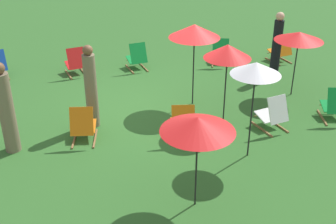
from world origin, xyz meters
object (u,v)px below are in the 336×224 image
(deckchair_6, at_px, (183,124))
(umbrella_2, at_px, (256,69))
(deckchair_2, at_px, (335,105))
(person_2, at_px, (91,88))
(deckchair_0, at_px, (83,126))
(deckchair_10, at_px, (220,53))
(umbrella_3, at_px, (228,51))
(person_0, at_px, (6,110))
(umbrella_1, at_px, (299,36))
(deckchair_1, at_px, (281,50))
(deckchair_7, at_px, (75,63))
(deckchair_8, at_px, (137,58))
(deckchair_13, at_px, (273,114))
(umbrella_0, at_px, (194,31))
(person_1, at_px, (277,46))
(umbrella_4, at_px, (198,124))

(deckchair_6, xyz_separation_m, umbrella_2, (-1.14, 0.89, 1.50))
(deckchair_2, distance_m, person_2, 5.55)
(deckchair_0, xyz_separation_m, deckchair_10, (-4.18, -3.81, 0.00))
(deckchair_0, distance_m, umbrella_3, 3.43)
(deckchair_10, bearing_deg, person_0, 50.25)
(deckchair_6, bearing_deg, deckchair_0, -0.33)
(deckchair_10, bearing_deg, umbrella_1, 131.25)
(deckchair_0, bearing_deg, deckchair_1, -140.87)
(deckchair_10, xyz_separation_m, person_2, (3.95, 3.14, 0.55))
(deckchair_2, relative_size, deckchair_6, 1.02)
(deckchair_10, xyz_separation_m, umbrella_2, (0.97, 5.01, 1.50))
(person_0, bearing_deg, deckchair_0, -45.32)
(deckchair_7, height_order, deckchair_8, same)
(deckchair_13, height_order, umbrella_0, umbrella_0)
(deckchair_2, bearing_deg, deckchair_10, -56.28)
(deckchair_10, height_order, umbrella_2, umbrella_2)
(umbrella_2, xyz_separation_m, person_0, (4.65, -1.13, -0.95))
(deckchair_7, xyz_separation_m, umbrella_2, (-3.34, 5.00, 1.50))
(umbrella_0, bearing_deg, deckchair_13, 131.63)
(deckchair_7, height_order, deckchair_10, same)
(deckchair_1, height_order, umbrella_3, umbrella_3)
(umbrella_3, bearing_deg, umbrella_2, 92.69)
(deckchair_6, bearing_deg, deckchair_10, -108.77)
(person_1, height_order, person_2, person_2)
(deckchair_0, bearing_deg, deckchair_10, -129.56)
(umbrella_4, bearing_deg, umbrella_3, -116.70)
(deckchair_10, xyz_separation_m, umbrella_0, (1.48, 2.49, 1.49))
(umbrella_3, height_order, person_2, person_2)
(umbrella_0, bearing_deg, umbrella_3, 112.01)
(deckchair_8, height_order, umbrella_2, umbrella_2)
(person_1, bearing_deg, deckchair_8, -97.33)
(deckchair_10, relative_size, umbrella_2, 0.43)
(deckchair_8, height_order, person_2, person_2)
(deckchair_2, xyz_separation_m, person_0, (7.14, -0.07, 0.55))
(deckchair_1, xyz_separation_m, umbrella_3, (2.92, 3.44, 1.35))
(deckchair_2, xyz_separation_m, person_1, (0.28, -2.76, 0.54))
(umbrella_3, bearing_deg, deckchair_0, 3.74)
(deckchair_1, bearing_deg, deckchair_2, 70.97)
(deckchair_2, relative_size, deckchair_10, 0.98)
(person_1, bearing_deg, umbrella_2, -18.85)
(person_2, bearing_deg, deckchair_2, -114.53)
(deckchair_7, distance_m, deckchair_13, 5.88)
(deckchair_7, height_order, person_1, person_1)
(deckchair_7, bearing_deg, deckchair_6, 104.32)
(deckchair_0, relative_size, person_2, 0.44)
(deckchair_6, xyz_separation_m, umbrella_4, (0.27, 2.16, 1.18))
(umbrella_2, height_order, person_1, umbrella_2)
(umbrella_1, bearing_deg, deckchair_7, -24.05)
(deckchair_0, height_order, person_1, person_1)
(deckchair_7, bearing_deg, deckchair_0, 78.12)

